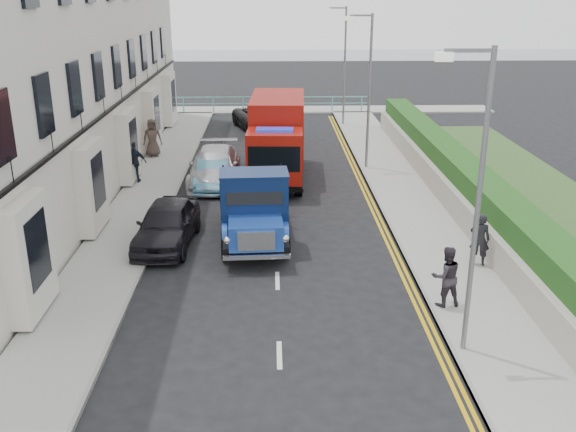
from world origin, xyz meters
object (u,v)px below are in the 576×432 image
object	(u,v)px
lamp_mid	(367,83)
red_lorry	(277,136)
lamp_near	(474,190)
pedestrian_east_near	(480,239)
lamp_far	(343,59)
parked_car_front	(167,224)
bedford_lorry	(254,213)

from	to	relation	value
lamp_mid	red_lorry	world-z (taller)	lamp_mid
lamp_near	pedestrian_east_near	bearing A→B (deg)	68.04
lamp_mid	pedestrian_east_near	distance (m)	11.80
lamp_far	lamp_mid	bearing A→B (deg)	-90.00
lamp_near	lamp_mid	size ratio (longest dim) A/B	1.00
pedestrian_east_near	lamp_far	bearing A→B (deg)	-65.92
lamp_mid	parked_car_front	size ratio (longest dim) A/B	1.63
lamp_near	red_lorry	world-z (taller)	lamp_near
lamp_mid	parked_car_front	xyz separation A→B (m)	(-7.78, -9.10, -3.27)
bedford_lorry	red_lorry	size ratio (longest dim) A/B	0.81
bedford_lorry	lamp_far	bearing A→B (deg)	73.09
bedford_lorry	parked_car_front	world-z (taller)	bedford_lorry
bedford_lorry	parked_car_front	bearing A→B (deg)	172.12
lamp_near	lamp_mid	distance (m)	16.00
parked_car_front	bedford_lorry	bearing A→B (deg)	-1.19
lamp_near	red_lorry	xyz separation A→B (m)	(-4.05, 14.78, -2.13)
lamp_near	pedestrian_east_near	distance (m)	5.98
lamp_near	bedford_lorry	world-z (taller)	lamp_near
parked_car_front	lamp_mid	bearing A→B (deg)	53.43
lamp_far	parked_car_front	world-z (taller)	lamp_far
parked_car_front	lamp_far	bearing A→B (deg)	71.78
lamp_mid	pedestrian_east_near	xyz separation A→B (m)	(1.92, -11.23, -3.06)
lamp_far	red_lorry	bearing A→B (deg)	-109.85
lamp_far	bedford_lorry	size ratio (longest dim) A/B	1.27
lamp_near	pedestrian_east_near	size ratio (longest dim) A/B	4.30
red_lorry	parked_car_front	xyz separation A→B (m)	(-3.73, -7.88, -1.14)
lamp_mid	bedford_lorry	xyz separation A→B (m)	(-4.88, -9.36, -2.82)
lamp_near	lamp_far	xyz separation A→B (m)	(0.00, 26.00, 0.00)
lamp_mid	lamp_far	distance (m)	10.00
lamp_far	parked_car_front	xyz separation A→B (m)	(-7.78, -19.10, -3.27)
lamp_mid	red_lorry	size ratio (longest dim) A/B	1.03
lamp_far	lamp_near	bearing A→B (deg)	-90.00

